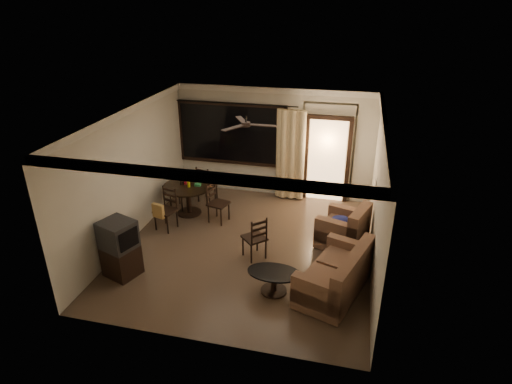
% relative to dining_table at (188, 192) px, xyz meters
% --- Properties ---
extents(ground, '(5.50, 5.50, 0.00)m').
position_rel_dining_table_xyz_m(ground, '(1.74, -1.17, -0.57)').
color(ground, '#7F6651').
rests_on(ground, ground).
extents(room_shell, '(5.50, 6.70, 5.50)m').
position_rel_dining_table_xyz_m(room_shell, '(2.34, 0.60, 1.26)').
color(room_shell, beige).
rests_on(room_shell, ground).
extents(dining_table, '(1.16, 1.16, 0.94)m').
position_rel_dining_table_xyz_m(dining_table, '(0.00, 0.00, 0.00)').
color(dining_table, black).
rests_on(dining_table, ground).
extents(dining_chair_west, '(0.51, 0.51, 0.95)m').
position_rel_dining_table_xyz_m(dining_chair_west, '(-0.29, 0.21, -0.29)').
color(dining_chair_west, black).
rests_on(dining_chair_west, ground).
extents(dining_chair_east, '(0.51, 0.51, 0.95)m').
position_rel_dining_table_xyz_m(dining_chair_east, '(0.81, -0.21, -0.29)').
color(dining_chair_east, black).
rests_on(dining_chair_east, ground).
extents(dining_chair_south, '(0.51, 0.55, 0.95)m').
position_rel_dining_table_xyz_m(dining_chair_south, '(-0.22, -0.83, -0.27)').
color(dining_chair_south, black).
rests_on(dining_chair_south, ground).
extents(dining_chair_north, '(0.51, 0.51, 0.95)m').
position_rel_dining_table_xyz_m(dining_chair_north, '(0.20, 0.76, -0.29)').
color(dining_chair_north, black).
rests_on(dining_chair_north, ground).
extents(tv_cabinet, '(0.72, 0.69, 1.12)m').
position_rel_dining_table_xyz_m(tv_cabinet, '(-0.30, -2.61, -0.01)').
color(tv_cabinet, black).
rests_on(tv_cabinet, ground).
extents(sofa, '(1.34, 1.82, 0.87)m').
position_rel_dining_table_xyz_m(sofa, '(3.65, -2.26, -0.22)').
color(sofa, '#4A2622').
rests_on(sofa, ground).
extents(armchair, '(1.14, 1.14, 0.90)m').
position_rel_dining_table_xyz_m(armchair, '(3.71, -0.62, -0.20)').
color(armchair, '#4A2622').
rests_on(armchair, ground).
extents(coffee_table, '(0.95, 0.57, 0.42)m').
position_rel_dining_table_xyz_m(coffee_table, '(2.57, -2.47, -0.29)').
color(coffee_table, black).
rests_on(coffee_table, ground).
extents(side_chair, '(0.58, 0.58, 0.93)m').
position_rel_dining_table_xyz_m(side_chair, '(1.98, -1.48, -0.30)').
color(side_chair, black).
rests_on(side_chair, ground).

